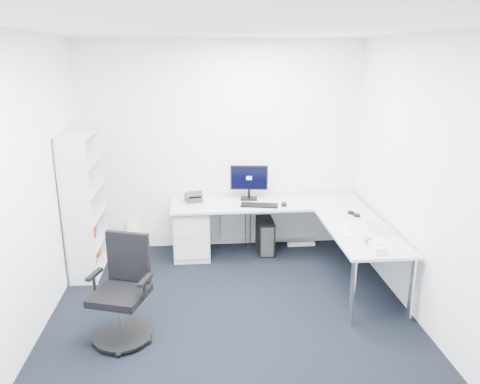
{
  "coord_description": "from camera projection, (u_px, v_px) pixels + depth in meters",
  "views": [
    {
      "loc": [
        -0.27,
        -3.85,
        2.51
      ],
      "look_at": [
        0.15,
        1.05,
        1.05
      ],
      "focal_mm": 35.0,
      "sensor_mm": 36.0,
      "label": 1
    }
  ],
  "objects": [
    {
      "name": "ground",
      "position": [
        234.0,
        330.0,
        4.41
      ],
      "size": [
        4.2,
        4.2,
        0.0
      ],
      "primitive_type": "plane",
      "color": "black"
    },
    {
      "name": "ceiling",
      "position": [
        232.0,
        28.0,
        3.64
      ],
      "size": [
        4.2,
        4.2,
        0.0
      ],
      "primitive_type": "plane",
      "color": "white"
    },
    {
      "name": "wall_back",
      "position": [
        222.0,
        147.0,
        6.03
      ],
      "size": [
        3.6,
        0.02,
        2.7
      ],
      "primitive_type": "cube",
      "color": "white",
      "rests_on": "ground"
    },
    {
      "name": "wall_front",
      "position": [
        267.0,
        333.0,
        2.02
      ],
      "size": [
        3.6,
        0.02,
        2.7
      ],
      "primitive_type": "cube",
      "color": "white",
      "rests_on": "ground"
    },
    {
      "name": "wall_left",
      "position": [
        17.0,
        199.0,
        3.88
      ],
      "size": [
        0.02,
        4.2,
        2.7
      ],
      "primitive_type": "cube",
      "color": "white",
      "rests_on": "ground"
    },
    {
      "name": "wall_right",
      "position": [
        434.0,
        189.0,
        4.17
      ],
      "size": [
        0.02,
        4.2,
        2.7
      ],
      "primitive_type": "cube",
      "color": "white",
      "rests_on": "ground"
    },
    {
      "name": "l_desk",
      "position": [
        270.0,
        238.0,
        5.69
      ],
      "size": [
        2.41,
        1.35,
        0.7
      ],
      "primitive_type": null,
      "color": "#B6B8B8",
      "rests_on": "ground"
    },
    {
      "name": "drawer_pedestal",
      "position": [
        192.0,
        230.0,
        5.97
      ],
      "size": [
        0.45,
        0.56,
        0.69
      ],
      "primitive_type": "cube",
      "color": "#B6B8B8",
      "rests_on": "ground"
    },
    {
      "name": "bookshelf",
      "position": [
        85.0,
        204.0,
        5.43
      ],
      "size": [
        0.32,
        0.84,
        1.67
      ],
      "primitive_type": null,
      "color": "silver",
      "rests_on": "ground"
    },
    {
      "name": "task_chair",
      "position": [
        119.0,
        292.0,
        4.13
      ],
      "size": [
        0.69,
        0.69,
        0.97
      ],
      "primitive_type": null,
      "rotation": [
        0.0,
        0.0,
        -0.32
      ],
      "color": "black",
      "rests_on": "ground"
    },
    {
      "name": "black_pc_tower",
      "position": [
        265.0,
        236.0,
        6.12
      ],
      "size": [
        0.2,
        0.45,
        0.44
      ],
      "primitive_type": "cube",
      "rotation": [
        0.0,
        0.0,
        0.01
      ],
      "color": "black",
      "rests_on": "ground"
    },
    {
      "name": "beige_pc_tower",
      "position": [
        134.0,
        240.0,
        6.11
      ],
      "size": [
        0.21,
        0.38,
        0.34
      ],
      "primitive_type": "cube",
      "rotation": [
        0.0,
        0.0,
        0.12
      ],
      "color": "#B7AF9C",
      "rests_on": "ground"
    },
    {
      "name": "power_strip",
      "position": [
        301.0,
        244.0,
        6.35
      ],
      "size": [
        0.37,
        0.07,
        0.04
      ],
      "primitive_type": "cube",
      "rotation": [
        0.0,
        0.0,
        0.01
      ],
      "color": "silver",
      "rests_on": "ground"
    },
    {
      "name": "monitor",
      "position": [
        249.0,
        182.0,
        5.96
      ],
      "size": [
        0.49,
        0.21,
        0.46
      ],
      "primitive_type": null,
      "rotation": [
        0.0,
        0.0,
        -0.12
      ],
      "color": "black",
      "rests_on": "l_desk"
    },
    {
      "name": "black_keyboard",
      "position": [
        259.0,
        205.0,
        5.76
      ],
      "size": [
        0.48,
        0.25,
        0.02
      ],
      "primitive_type": "cube",
      "rotation": [
        0.0,
        0.0,
        -0.19
      ],
      "color": "black",
      "rests_on": "l_desk"
    },
    {
      "name": "mouse",
      "position": [
        284.0,
        204.0,
        5.77
      ],
      "size": [
        0.08,
        0.11,
        0.03
      ],
      "primitive_type": "cube",
      "rotation": [
        0.0,
        0.0,
        -0.18
      ],
      "color": "black",
      "rests_on": "l_desk"
    },
    {
      "name": "desk_phone",
      "position": [
        193.0,
        196.0,
        5.93
      ],
      "size": [
        0.24,
        0.24,
        0.14
      ],
      "primitive_type": null,
      "rotation": [
        0.0,
        0.0,
        0.22
      ],
      "color": "#2B2B2D",
      "rests_on": "l_desk"
    },
    {
      "name": "laptop",
      "position": [
        382.0,
        218.0,
        4.98
      ],
      "size": [
        0.36,
        0.35,
        0.24
      ],
      "primitive_type": null,
      "rotation": [
        0.0,
        0.0,
        -0.06
      ],
      "color": "silver",
      "rests_on": "l_desk"
    },
    {
      "name": "white_keyboard",
      "position": [
        345.0,
        230.0,
        4.97
      ],
      "size": [
        0.16,
        0.44,
        0.01
      ],
      "primitive_type": "cube",
      "rotation": [
        0.0,
        0.0,
        -0.08
      ],
      "color": "silver",
      "rests_on": "l_desk"
    },
    {
      "name": "headphones",
      "position": [
        354.0,
        213.0,
        5.44
      ],
      "size": [
        0.16,
        0.2,
        0.05
      ],
      "primitive_type": null,
      "rotation": [
        0.0,
        0.0,
        0.35
      ],
      "color": "black",
      "rests_on": "l_desk"
    },
    {
      "name": "orange_fruit",
      "position": [
        368.0,
        240.0,
        4.61
      ],
      "size": [
        0.08,
        0.08,
        0.08
      ],
      "primitive_type": "sphere",
      "color": "orange",
      "rests_on": "l_desk"
    },
    {
      "name": "tissue_box",
      "position": [
        377.0,
        248.0,
        4.44
      ],
      "size": [
        0.11,
        0.2,
        0.07
      ],
      "primitive_type": "cube",
      "rotation": [
        0.0,
        0.0,
        -0.0
      ],
      "color": "silver",
      "rests_on": "l_desk"
    }
  ]
}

